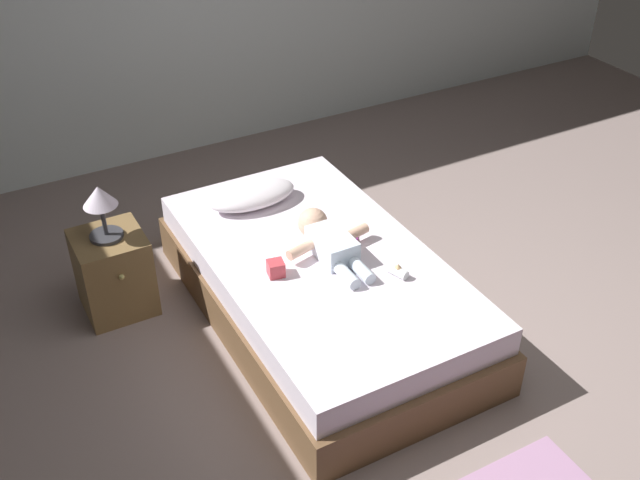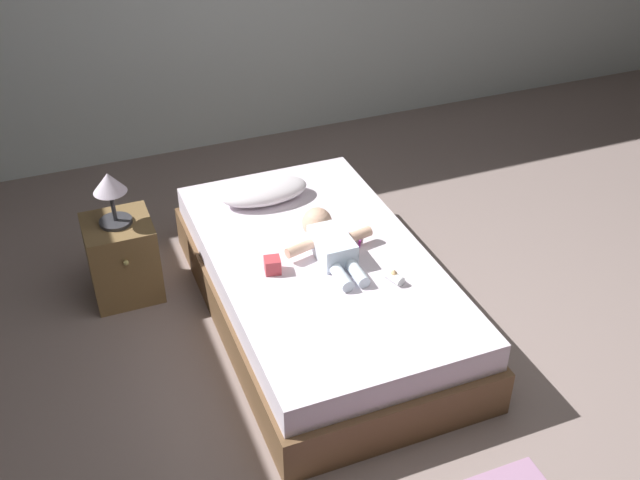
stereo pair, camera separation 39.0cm
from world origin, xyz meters
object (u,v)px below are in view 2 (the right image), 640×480
object	(u,v)px
baby	(329,241)
lamp	(110,189)
baby_bottle	(394,277)
toothbrush	(360,239)
pillow	(264,191)
nightstand	(123,258)
toy_block	(272,265)
bed	(320,287)

from	to	relation	value
baby	lamp	bearing A→B (deg)	149.64
baby_bottle	toothbrush	bearing A→B (deg)	91.30
pillow	baby_bottle	world-z (taller)	pillow
nightstand	toy_block	size ratio (longest dim) A/B	5.01
toy_block	bed	bearing A→B (deg)	8.19
toothbrush	baby_bottle	world-z (taller)	baby_bottle
pillow	baby_bottle	distance (m)	1.05
bed	lamp	world-z (taller)	lamp
pillow	nightstand	xyz separation A→B (m)	(-0.86, -0.03, -0.23)
lamp	baby	bearing A→B (deg)	-30.36
nightstand	baby	bearing A→B (deg)	-30.35
toothbrush	baby	bearing A→B (deg)	-171.64
pillow	nightstand	size ratio (longest dim) A/B	1.10
bed	baby_bottle	size ratio (longest dim) A/B	16.67
nightstand	toy_block	world-z (taller)	toy_block
toy_block	baby_bottle	xyz separation A→B (m)	(0.54, -0.30, -0.01)
baby	bed	bearing A→B (deg)	-159.01
bed	toy_block	distance (m)	0.37
pillow	nightstand	bearing A→B (deg)	-177.99
baby	baby_bottle	size ratio (longest dim) A/B	5.05
baby	lamp	xyz separation A→B (m)	(-1.01, 0.59, 0.21)
toy_block	nightstand	bearing A→B (deg)	136.01
bed	nightstand	xyz separation A→B (m)	(-0.96, 0.62, 0.04)
nightstand	lamp	size ratio (longest dim) A/B	1.52
pillow	lamp	bearing A→B (deg)	-178.00
nightstand	lamp	world-z (taller)	lamp
bed	toy_block	size ratio (longest dim) A/B	21.29
bed	nightstand	bearing A→B (deg)	147.22
nightstand	toy_block	xyz separation A→B (m)	(0.68, -0.66, 0.21)
pillow	toy_block	size ratio (longest dim) A/B	5.53
nightstand	lamp	xyz separation A→B (m)	(0.00, 0.00, 0.45)
toothbrush	nightstand	world-z (taller)	nightstand
pillow	toy_block	bearing A→B (deg)	-104.83
bed	toothbrush	xyz separation A→B (m)	(0.25, 0.05, 0.22)
pillow	baby	world-z (taller)	baby
pillow	lamp	size ratio (longest dim) A/B	1.68
baby	toothbrush	bearing A→B (deg)	8.36
bed	toy_block	bearing A→B (deg)	-171.81
baby_bottle	toy_block	bearing A→B (deg)	150.78
pillow	toy_block	distance (m)	0.71
lamp	nightstand	bearing A→B (deg)	-90.00
toy_block	baby_bottle	bearing A→B (deg)	-29.22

